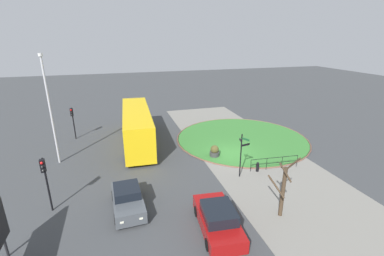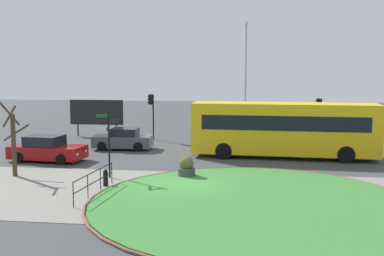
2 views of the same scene
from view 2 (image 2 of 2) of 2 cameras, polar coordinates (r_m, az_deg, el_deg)
name	(u,v)px [view 2 (image 2 of 2)]	position (r m, az deg, el deg)	size (l,w,h in m)	color
ground	(181,185)	(22.06, -1.35, -7.00)	(120.00, 120.00, 0.00)	#3D3F42
sidewalk_paving	(175,194)	(20.53, -2.04, -8.05)	(32.00, 8.81, 0.02)	gray
grass_island	(253,203)	(19.24, 7.47, -9.02)	(13.19, 13.19, 0.10)	#387A33
grass_kerb_ring	(253,203)	(19.24, 7.47, -9.00)	(13.50, 13.50, 0.11)	brown
signpost_directional	(109,138)	(23.50, -10.13, -1.24)	(1.06, 0.78, 3.46)	black
bollard_foreground	(106,178)	(22.14, -10.50, -5.97)	(0.23, 0.23, 0.80)	black
railing_grass_edge	(94,180)	(20.73, -11.84, -6.17)	(0.35, 4.05, 1.03)	black
bus_yellow	(284,129)	(29.24, 11.13, -0.06)	(11.27, 2.99, 3.36)	yellow
car_near_lane	(47,149)	(29.04, -17.27, -2.51)	(4.52, 2.27, 1.52)	maroon
car_far_lane	(123,140)	(32.15, -8.39, -1.41)	(4.02, 1.93, 1.46)	#474C51
traffic_light_near	(319,110)	(35.52, 15.23, 2.09)	(0.49, 0.26, 3.31)	black
traffic_light_far	(151,107)	(36.01, -4.98, 2.63)	(0.49, 0.27, 3.53)	black
lamppost_tall	(245,78)	(35.77, 6.54, 6.04)	(0.32, 0.32, 8.93)	#B7B7BC
billboard_left	(97,113)	(38.68, -11.55, 1.84)	(4.45, 0.15, 2.99)	black
planter_near_signpost	(186,168)	(23.53, -0.68, -4.89)	(0.85, 0.85, 1.08)	#383838
street_tree_bare	(13,140)	(25.26, -20.96, -1.39)	(1.40, 1.43, 3.90)	#423323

